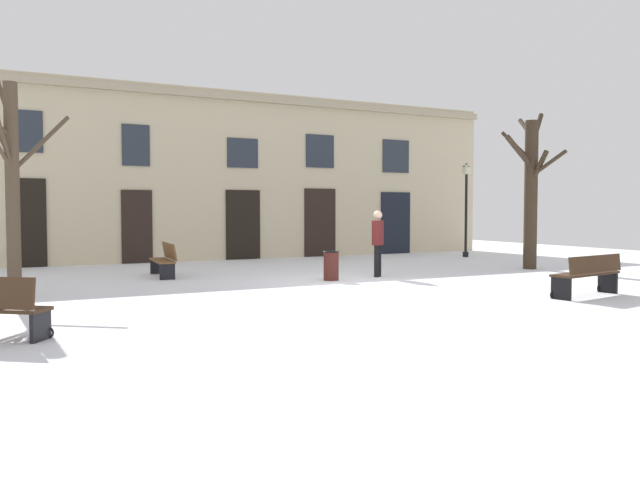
{
  "coord_description": "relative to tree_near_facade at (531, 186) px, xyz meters",
  "views": [
    {
      "loc": [
        -7.71,
        -13.54,
        1.81
      ],
      "look_at": [
        0.0,
        1.64,
        0.99
      ],
      "focal_mm": 35.6,
      "sensor_mm": 36.0,
      "label": 1
    }
  ],
  "objects": [
    {
      "name": "bench_facing_shops",
      "position": [
        -3.48,
        -5.08,
        -2.06
      ],
      "size": [
        1.96,
        0.81,
        0.87
      ],
      "rotation": [
        0.0,
        0.0,
        3.31
      ],
      "color": "#3D2819",
      "rests_on": "ground"
    },
    {
      "name": "bench_back_to_back_left",
      "position": [
        -10.44,
        2.81,
        -2.06
      ],
      "size": [
        0.58,
        1.8,
        0.91
      ],
      "rotation": [
        0.0,
        0.0,
        4.65
      ],
      "color": "brown",
      "rests_on": "ground"
    },
    {
      "name": "litter_bin",
      "position": [
        -6.85,
        -0.02,
        -2.15
      ],
      "size": [
        0.42,
        0.42,
        0.75
      ],
      "color": "#4C1E19",
      "rests_on": "ground"
    },
    {
      "name": "tree_center",
      "position": [
        -14.16,
        0.13,
        -0.06
      ],
      "size": [
        2.34,
        1.81,
        4.68
      ],
      "color": "#4C3D2D",
      "rests_on": "ground"
    },
    {
      "name": "person_near_bench",
      "position": [
        -5.34,
        0.16,
        -1.53
      ],
      "size": [
        0.43,
        0.41,
        1.78
      ],
      "rotation": [
        0.0,
        0.0,
        3.85
      ],
      "color": "black",
      "rests_on": "ground"
    },
    {
      "name": "streetlamp",
      "position": [
        1.45,
        4.69,
        -0.33
      ],
      "size": [
        0.3,
        0.3,
        3.57
      ],
      "color": "black",
      "rests_on": "ground"
    },
    {
      "name": "ground_plane",
      "position": [
        -6.69,
        -0.72,
        -2.53
      ],
      "size": [
        34.76,
        34.76,
        0.0
      ],
      "primitive_type": "plane",
      "color": "white"
    },
    {
      "name": "tree_near_facade",
      "position": [
        0.0,
        0.0,
        0.0
      ],
      "size": [
        2.33,
        2.34,
        4.8
      ],
      "color": "#382B1E",
      "rests_on": "ground"
    },
    {
      "name": "building_facade",
      "position": [
        -6.68,
        7.68,
        0.55
      ],
      "size": [
        21.72,
        0.6,
        6.07
      ],
      "color": "beige",
      "rests_on": "ground"
    }
  ]
}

